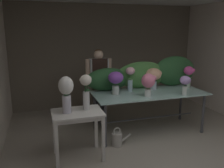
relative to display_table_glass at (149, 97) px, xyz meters
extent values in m
plane|color=#9E9384|center=(-0.28, 0.11, -0.71)|extent=(8.38, 8.38, 0.00)
cube|color=#706656|center=(-0.28, 2.02, 0.62)|extent=(4.98, 0.12, 2.64)
cube|color=#A6CEC8|center=(0.00, 0.00, 0.10)|extent=(2.19, 0.98, 0.02)
cylinder|color=#4C4C51|center=(-0.99, -0.39, -0.31)|extent=(0.05, 0.05, 0.79)
sphere|color=#4C4C51|center=(-0.99, -0.39, -0.68)|extent=(0.07, 0.07, 0.07)
cylinder|color=#4C4C51|center=(0.99, -0.39, -0.31)|extent=(0.05, 0.05, 0.79)
sphere|color=#4C4C51|center=(0.99, -0.39, -0.68)|extent=(0.07, 0.07, 0.07)
cylinder|color=#4C4C51|center=(-0.99, 0.39, -0.31)|extent=(0.05, 0.05, 0.79)
sphere|color=#4C4C51|center=(-0.99, 0.39, -0.68)|extent=(0.07, 0.07, 0.07)
cylinder|color=#4C4C51|center=(0.99, 0.39, -0.31)|extent=(0.05, 0.05, 0.79)
sphere|color=#4C4C51|center=(0.99, 0.39, -0.68)|extent=(0.07, 0.07, 0.07)
cylinder|color=#4C4C51|center=(0.00, 0.00, -0.43)|extent=(1.99, 0.03, 0.03)
cube|color=silver|center=(-1.50, -0.60, 0.05)|extent=(0.78, 0.56, 0.03)
cube|color=silver|center=(-1.50, -0.60, 0.00)|extent=(0.72, 0.50, 0.06)
cube|color=silver|center=(-1.85, -0.84, -0.34)|extent=(0.05, 0.05, 0.74)
cube|color=silver|center=(-1.15, -0.84, -0.34)|extent=(0.05, 0.05, 0.74)
cube|color=silver|center=(-1.85, -0.36, -0.34)|extent=(0.05, 0.05, 0.74)
cube|color=silver|center=(-1.15, -0.36, -0.34)|extent=(0.05, 0.05, 0.74)
cylinder|color=#232328|center=(-0.89, 0.76, -0.29)|extent=(0.12, 0.12, 0.84)
cylinder|color=#232328|center=(-0.73, 0.76, -0.29)|extent=(0.12, 0.12, 0.84)
cube|color=silver|center=(-0.81, 0.76, 0.42)|extent=(0.38, 0.22, 0.57)
cube|color=black|center=(-0.81, 0.65, 0.38)|extent=(0.32, 0.02, 0.69)
cylinder|color=beige|center=(-1.05, 0.76, 0.42)|extent=(0.09, 0.09, 0.55)
cylinder|color=beige|center=(-0.58, 0.76, 0.42)|extent=(0.09, 0.09, 0.55)
sphere|color=beige|center=(-0.81, 0.76, 0.79)|extent=(0.20, 0.20, 0.20)
ellipsoid|color=brown|center=(-0.81, 0.78, 0.85)|extent=(0.15, 0.15, 0.09)
ellipsoid|color=#28562D|center=(-0.73, 0.37, 0.33)|extent=(0.89, 0.28, 0.45)
ellipsoid|color=#477F3D|center=(0.01, 0.37, 0.38)|extent=(1.11, 0.26, 0.55)
ellipsoid|color=#28562D|center=(0.77, 0.37, 0.43)|extent=(0.98, 0.28, 0.64)
cylinder|color=silver|center=(-0.67, 0.05, 0.19)|extent=(0.13, 0.13, 0.16)
cylinder|color=#9EBCB2|center=(-0.67, 0.05, 0.14)|extent=(0.12, 0.12, 0.07)
cylinder|color=#387033|center=(-0.64, 0.04, 0.24)|extent=(0.01, 0.01, 0.24)
cylinder|color=#387033|center=(-0.67, 0.08, 0.24)|extent=(0.01, 0.01, 0.24)
cylinder|color=#387033|center=(-0.68, 0.03, 0.24)|extent=(0.01, 0.01, 0.24)
ellipsoid|color=purple|center=(-0.67, 0.05, 0.43)|extent=(0.29, 0.29, 0.22)
cylinder|color=silver|center=(0.19, 0.19, 0.19)|extent=(0.14, 0.14, 0.16)
cylinder|color=#9EBCB2|center=(0.19, 0.19, 0.14)|extent=(0.13, 0.13, 0.07)
cylinder|color=#28562D|center=(0.22, 0.20, 0.23)|extent=(0.01, 0.01, 0.23)
cylinder|color=#28562D|center=(0.18, 0.22, 0.23)|extent=(0.01, 0.01, 0.23)
cylinder|color=#28562D|center=(0.16, 0.20, 0.23)|extent=(0.01, 0.01, 0.23)
cylinder|color=#28562D|center=(0.18, 0.17, 0.23)|extent=(0.01, 0.01, 0.23)
ellipsoid|color=#F4B78E|center=(0.19, 0.19, 0.42)|extent=(0.31, 0.31, 0.24)
sphere|color=#F4B78E|center=(0.05, 0.17, 0.44)|extent=(0.09, 0.09, 0.09)
sphere|color=#F4B78E|center=(0.32, 0.22, 0.43)|extent=(0.12, 0.12, 0.12)
ellipsoid|color=#2D6028|center=(0.18, 0.21, 0.29)|extent=(0.11, 0.08, 0.03)
cylinder|color=silver|center=(0.54, -0.39, 0.19)|extent=(0.09, 0.09, 0.17)
cylinder|color=#9EBCB2|center=(0.54, -0.39, 0.14)|extent=(0.08, 0.08, 0.07)
cylinder|color=#387033|center=(0.56, -0.39, 0.23)|extent=(0.01, 0.01, 0.22)
cylinder|color=#387033|center=(0.54, -0.36, 0.23)|extent=(0.01, 0.01, 0.22)
cylinder|color=#387033|center=(0.52, -0.39, 0.23)|extent=(0.01, 0.01, 0.22)
cylinder|color=#387033|center=(0.54, -0.40, 0.23)|extent=(0.01, 0.01, 0.22)
ellipsoid|color=#B28ED1|center=(0.54, -0.39, 0.39)|extent=(0.20, 0.20, 0.16)
sphere|color=#B28ED1|center=(0.46, -0.41, 0.38)|extent=(0.08, 0.08, 0.08)
cylinder|color=silver|center=(-0.32, 0.19, 0.22)|extent=(0.10, 0.10, 0.23)
cylinder|color=#9EBCB2|center=(-0.32, 0.19, 0.16)|extent=(0.09, 0.09, 0.10)
cylinder|color=#477F3D|center=(-0.30, 0.19, 0.29)|extent=(0.01, 0.01, 0.35)
cylinder|color=#477F3D|center=(-0.32, 0.21, 0.29)|extent=(0.01, 0.01, 0.35)
cylinder|color=#477F3D|center=(-0.33, 0.19, 0.29)|extent=(0.01, 0.01, 0.35)
cylinder|color=#477F3D|center=(-0.31, 0.17, 0.29)|extent=(0.01, 0.01, 0.35)
ellipsoid|color=#EFB2BC|center=(-0.32, 0.19, 0.51)|extent=(0.18, 0.18, 0.15)
sphere|color=#EFB2BC|center=(-0.38, 0.18, 0.52)|extent=(0.06, 0.06, 0.06)
sphere|color=#EFB2BC|center=(-0.27, 0.16, 0.51)|extent=(0.05, 0.05, 0.05)
ellipsoid|color=#477F3D|center=(-0.34, 0.16, 0.35)|extent=(0.11, 0.09, 0.03)
cylinder|color=silver|center=(-0.16, -0.29, 0.18)|extent=(0.12, 0.12, 0.14)
cylinder|color=#9EBCB2|center=(-0.16, -0.29, 0.14)|extent=(0.11, 0.11, 0.06)
cylinder|color=#477F3D|center=(-0.14, -0.29, 0.22)|extent=(0.01, 0.01, 0.21)
cylinder|color=#477F3D|center=(-0.18, -0.27, 0.22)|extent=(0.01, 0.01, 0.21)
cylinder|color=#477F3D|center=(-0.18, -0.31, 0.22)|extent=(0.01, 0.01, 0.21)
ellipsoid|color=pink|center=(-0.16, -0.29, 0.41)|extent=(0.25, 0.25, 0.26)
sphere|color=pink|center=(-0.24, -0.29, 0.39)|extent=(0.09, 0.09, 0.09)
sphere|color=pink|center=(-0.05, -0.28, 0.44)|extent=(0.10, 0.10, 0.10)
ellipsoid|color=#477F3D|center=(-0.14, -0.27, 0.27)|extent=(0.08, 0.11, 0.03)
cylinder|color=silver|center=(0.93, 0.09, 0.20)|extent=(0.11, 0.11, 0.19)
cylinder|color=#9EBCB2|center=(0.93, 0.09, 0.15)|extent=(0.10, 0.10, 0.08)
cylinder|color=#2D6028|center=(0.95, 0.09, 0.27)|extent=(0.01, 0.01, 0.30)
cylinder|color=#2D6028|center=(0.92, 0.11, 0.27)|extent=(0.01, 0.01, 0.30)
cylinder|color=#2D6028|center=(0.92, 0.07, 0.27)|extent=(0.01, 0.01, 0.30)
ellipsoid|color=#E54C9E|center=(0.93, 0.09, 0.47)|extent=(0.20, 0.20, 0.18)
sphere|color=#E54C9E|center=(1.01, 0.06, 0.48)|extent=(0.09, 0.09, 0.09)
ellipsoid|color=#28562D|center=(0.96, 0.05, 0.31)|extent=(0.11, 0.06, 0.03)
cylinder|color=silver|center=(-1.65, -0.60, 0.20)|extent=(0.13, 0.13, 0.27)
cylinder|color=#9EBCB2|center=(-1.65, -0.60, 0.12)|extent=(0.12, 0.12, 0.11)
cylinder|color=#387033|center=(-1.63, -0.60, 0.24)|extent=(0.01, 0.01, 0.33)
cylinder|color=#387033|center=(-1.67, -0.57, 0.24)|extent=(0.01, 0.01, 0.33)
cylinder|color=#387033|center=(-1.66, -0.62, 0.24)|extent=(0.01, 0.01, 0.33)
ellipsoid|color=white|center=(-1.65, -0.60, 0.49)|extent=(0.22, 0.22, 0.28)
sphere|color=white|center=(-1.59, -0.57, 0.51)|extent=(0.08, 0.08, 0.08)
ellipsoid|color=#28562D|center=(-1.66, -0.62, 0.36)|extent=(0.11, 0.08, 0.03)
cylinder|color=silver|center=(-1.34, -0.54, 0.21)|extent=(0.10, 0.10, 0.29)
cylinder|color=#9EBCB2|center=(-1.34, -0.54, 0.13)|extent=(0.10, 0.10, 0.12)
cylinder|color=#28562D|center=(-1.32, -0.54, 0.28)|extent=(0.01, 0.01, 0.42)
cylinder|color=#28562D|center=(-1.35, -0.53, 0.28)|extent=(0.01, 0.01, 0.42)
cylinder|color=#28562D|center=(-1.35, -0.57, 0.28)|extent=(0.01, 0.01, 0.42)
ellipsoid|color=silver|center=(-1.34, -0.54, 0.54)|extent=(0.18, 0.18, 0.17)
sphere|color=silver|center=(-1.41, -0.53, 0.55)|extent=(0.06, 0.06, 0.06)
sphere|color=silver|center=(-1.30, -0.56, 0.57)|extent=(0.08, 0.08, 0.08)
ellipsoid|color=#28562D|center=(-1.33, -0.54, 0.38)|extent=(0.10, 0.05, 0.03)
cylinder|color=#B7B2A8|center=(-0.79, -0.41, -0.59)|extent=(0.18, 0.18, 0.24)
cylinder|color=#B7B2A8|center=(-0.62, -0.41, -0.57)|extent=(0.18, 0.04, 0.14)
torus|color=#B7B2A8|center=(-0.79, -0.41, -0.43)|extent=(0.13, 0.02, 0.13)
camera|label=1|loc=(-2.02, -4.10, 1.30)|focal=38.41mm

